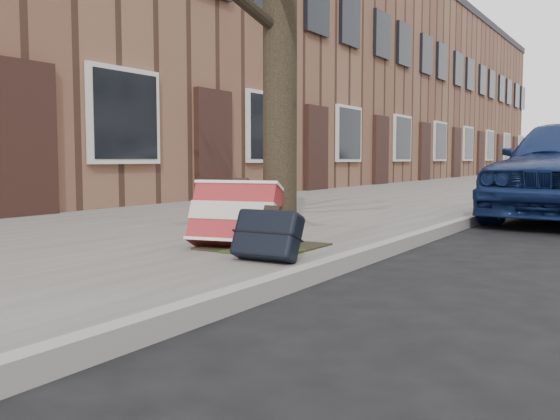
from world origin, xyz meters
The scene contains 6 objects.
ground centered at (0.00, 0.00, 0.00)m, with size 120.00×120.00×0.00m, color black.
near_sidewalk centered at (-3.70, 15.00, 0.06)m, with size 5.00×70.00×0.12m, color gray.
house_near centered at (-9.60, 16.00, 3.50)m, with size 6.80×40.00×7.00m, color brown.
dirt_patch centered at (-2.00, 1.20, 0.13)m, with size 0.85×0.85×0.01m, color black.
suitcase_red centered at (-2.16, 1.02, 0.40)m, with size 0.71×0.20×0.51m, color maroon.
suitcase_navy centered at (-1.60, 0.62, 0.31)m, with size 0.49×0.16×0.35m, color black.
Camera 1 is at (0.76, -3.10, 0.85)m, focal length 40.00 mm.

